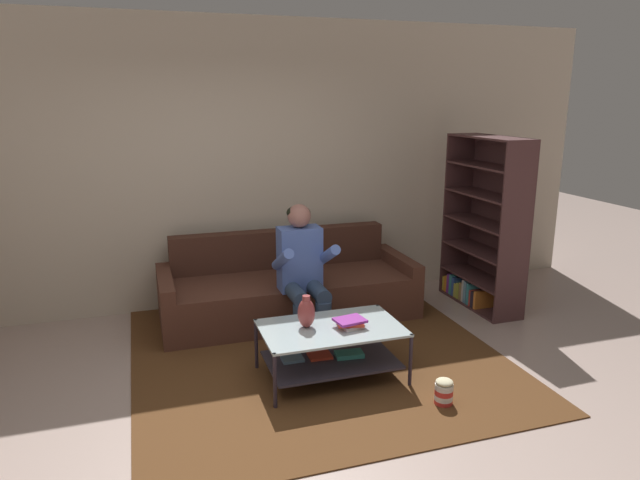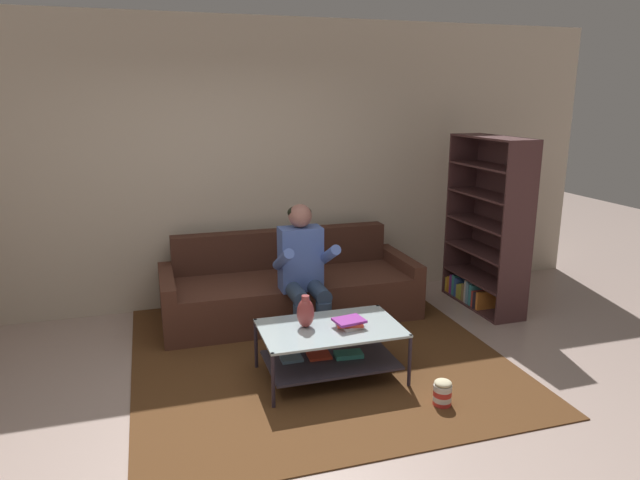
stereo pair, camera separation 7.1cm
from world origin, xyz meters
The scene contains 10 objects.
ground centered at (0.00, 0.00, 0.00)m, with size 16.80×16.80×0.00m, color #B49C91.
back_partition centered at (0.00, 2.46, 1.45)m, with size 8.40×0.12×2.90m, color beige.
couch centered at (0.56, 1.85, 0.27)m, with size 2.47×0.93×0.81m.
person_seated_center centered at (0.56, 1.30, 0.66)m, with size 0.50×0.58×1.21m.
coffee_table centered at (0.54, 0.50, 0.28)m, with size 1.07×0.66×0.42m.
area_rug centered at (0.55, 1.04, 0.01)m, with size 3.00×3.30×0.01m.
vase centered at (0.36, 0.55, 0.54)m, with size 0.13×0.13×0.25m.
book_stack centered at (0.68, 0.45, 0.46)m, with size 0.25×0.22×0.07m.
bookshelf centered at (2.59, 1.56, 0.72)m, with size 0.37×1.03×1.76m.
popcorn_tub centered at (1.18, -0.14, 0.10)m, with size 0.13×0.13×0.20m.
Camera 2 is at (-0.72, -3.37, 2.15)m, focal length 32.00 mm.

